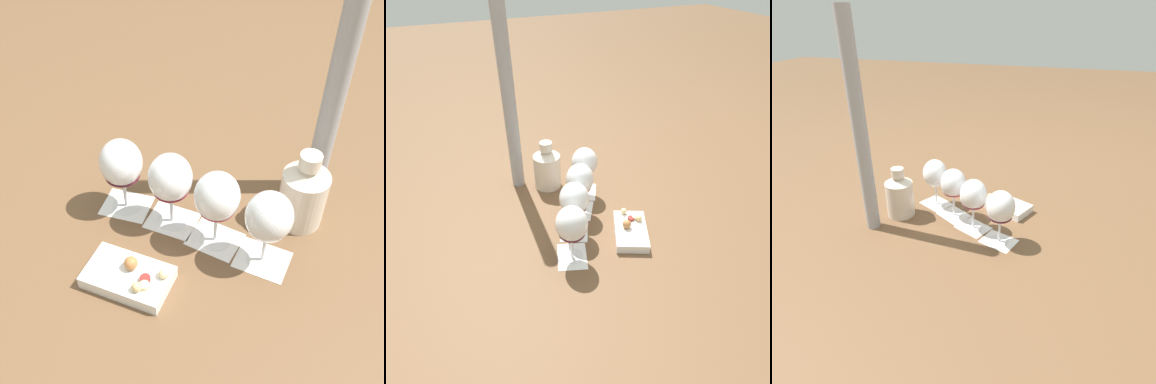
% 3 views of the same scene
% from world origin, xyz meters
% --- Properties ---
extents(ground_plane, '(8.00, 8.00, 0.00)m').
position_xyz_m(ground_plane, '(0.00, 0.00, 0.00)').
color(ground_plane, brown).
extents(tasting_card_0, '(0.14, 0.13, 0.00)m').
position_xyz_m(tasting_card_0, '(-0.15, 0.09, 0.00)').
color(tasting_card_0, white).
rests_on(tasting_card_0, ground_plane).
extents(tasting_card_1, '(0.14, 0.14, 0.00)m').
position_xyz_m(tasting_card_1, '(-0.05, 0.03, 0.00)').
color(tasting_card_1, white).
rests_on(tasting_card_1, ground_plane).
extents(tasting_card_2, '(0.14, 0.13, 0.00)m').
position_xyz_m(tasting_card_2, '(0.04, -0.03, 0.00)').
color(tasting_card_2, white).
rests_on(tasting_card_2, ground_plane).
extents(tasting_card_3, '(0.14, 0.12, 0.00)m').
position_xyz_m(tasting_card_3, '(0.15, -0.09, 0.00)').
color(tasting_card_3, white).
rests_on(tasting_card_3, ground_plane).
extents(wine_glass_0, '(0.10, 0.10, 0.19)m').
position_xyz_m(wine_glass_0, '(-0.15, 0.09, 0.13)').
color(wine_glass_0, white).
rests_on(wine_glass_0, tasting_card_0).
extents(wine_glass_1, '(0.10, 0.10, 0.19)m').
position_xyz_m(wine_glass_1, '(-0.05, 0.03, 0.13)').
color(wine_glass_1, white).
rests_on(wine_glass_1, tasting_card_1).
extents(wine_glass_2, '(0.10, 0.10, 0.19)m').
position_xyz_m(wine_glass_2, '(0.04, -0.03, 0.13)').
color(wine_glass_2, white).
rests_on(wine_glass_2, tasting_card_2).
extents(wine_glass_3, '(0.10, 0.10, 0.19)m').
position_xyz_m(wine_glass_3, '(0.15, -0.09, 0.13)').
color(wine_glass_3, white).
rests_on(wine_glass_3, tasting_card_3).
extents(ceramic_vase, '(0.10, 0.10, 0.19)m').
position_xyz_m(ceramic_vase, '(-0.25, -0.02, 0.08)').
color(ceramic_vase, beige).
rests_on(ceramic_vase, ground_plane).
extents(snack_dish, '(0.20, 0.17, 0.06)m').
position_xyz_m(snack_dish, '(0.13, 0.13, 0.02)').
color(snack_dish, white).
rests_on(snack_dish, ground_plane).
extents(umbrella_pole, '(0.05, 0.05, 0.72)m').
position_xyz_m(umbrella_pole, '(-0.31, -0.13, 0.36)').
color(umbrella_pole, '#99999E').
rests_on(umbrella_pole, ground_plane).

